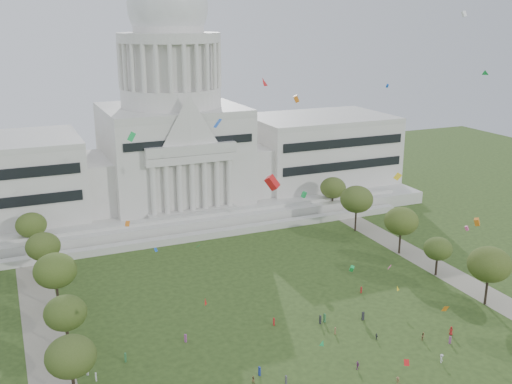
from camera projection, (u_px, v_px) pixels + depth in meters
capitol at (173, 143)px, 196.16m from camera, size 160.00×64.50×91.30m
path_left at (50, 366)px, 110.51m from camera, size 8.00×160.00×0.04m
path_right at (459, 280)px, 146.96m from camera, size 8.00×160.00×0.04m
row_tree_l_2 at (71, 357)px, 98.06m from camera, size 8.42×8.42×11.97m
row_tree_r_2 at (489, 264)px, 131.72m from camera, size 9.55×9.55×13.58m
row_tree_l_3 at (65, 313)px, 113.15m from camera, size 8.12×8.12×11.55m
row_tree_r_3 at (438, 249)px, 147.56m from camera, size 7.01×7.01×9.98m
row_tree_l_4 at (55, 271)px, 129.13m from camera, size 9.29×9.29×13.21m
row_tree_r_4 at (401, 221)px, 160.79m from camera, size 9.19×9.19×13.06m
row_tree_l_5 at (43, 247)px, 145.36m from camera, size 8.33×8.33×11.85m
row_tree_r_5 at (357, 199)px, 177.89m from camera, size 9.82×9.82×13.96m
row_tree_l_6 at (31, 225)px, 160.75m from camera, size 8.19×8.19×11.64m
row_tree_r_6 at (333, 188)px, 195.03m from camera, size 8.42×8.42×11.97m
person_0 at (451, 331)px, 121.18m from camera, size 1.07×1.06×1.87m
person_2 at (423, 336)px, 119.24m from camera, size 0.99×0.88×1.73m
person_3 at (398, 381)px, 104.82m from camera, size 0.91×1.10×1.51m
person_4 at (357, 365)px, 109.43m from camera, size 0.73×1.05×1.64m
person_8 at (253, 380)px, 104.98m from camera, size 0.76×0.48×1.53m
person_9 at (442, 358)px, 111.44m from camera, size 0.96×1.28×1.77m
person_10 at (377, 336)px, 119.40m from camera, size 0.53×0.89×1.46m
distant_crowd at (261, 364)px, 109.82m from camera, size 67.89×38.69×1.95m
kite_swarm at (334, 216)px, 103.76m from camera, size 93.71×102.73×59.69m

